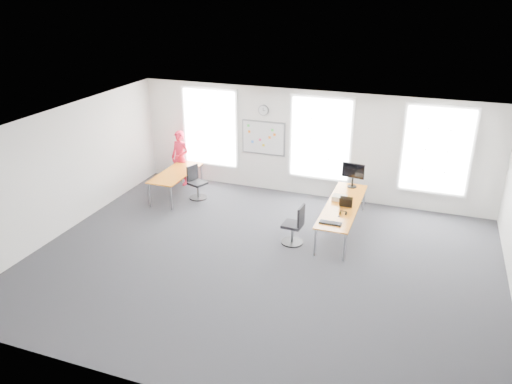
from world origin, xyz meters
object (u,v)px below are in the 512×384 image
at_px(monitor, 353,173).
at_px(person, 180,158).
at_px(chair_right, 295,227).
at_px(desk_right, 343,206).
at_px(headphones, 343,213).
at_px(chair_left, 196,184).
at_px(keyboard, 330,223).
at_px(desk_left, 176,174).

bearing_deg(monitor, person, -174.45).
relative_size(chair_right, person, 0.59).
height_order(desk_right, headphones, headphones).
relative_size(chair_left, monitor, 1.42).
height_order(desk_right, keyboard, keyboard).
bearing_deg(desk_right, desk_left, 173.27).
xyz_separation_m(desk_right, monitor, (0.01, 1.19, 0.44)).
height_order(chair_right, headphones, chair_right).
bearing_deg(keyboard, headphones, 73.51).
bearing_deg(person, chair_left, -30.40).
bearing_deg(monitor, headphones, -78.68).
relative_size(chair_left, person, 0.57).
bearing_deg(keyboard, desk_right, 87.31).
relative_size(desk_left, chair_right, 2.02).
distance_m(desk_right, keyboard, 1.10).
bearing_deg(person, keyboard, -15.65).
bearing_deg(desk_left, headphones, -12.70).
distance_m(desk_left, chair_left, 0.64).
relative_size(keyboard, monitor, 0.76).
distance_m(chair_right, headphones, 1.15).
height_order(desk_left, chair_right, chair_right).
bearing_deg(keyboard, chair_right, 173.66).
distance_m(headphones, monitor, 1.77).
distance_m(chair_left, headphones, 4.51).
distance_m(desk_right, headphones, 0.56).
distance_m(chair_left, keyboard, 4.53).
bearing_deg(desk_left, monitor, 7.29).
bearing_deg(chair_left, desk_right, -79.04).
bearing_deg(person, desk_left, -59.32).
relative_size(chair_left, keyboard, 1.88).
relative_size(headphones, monitor, 0.25).
bearing_deg(headphones, desk_right, 106.52).
relative_size(keyboard, headphones, 2.99).
distance_m(keyboard, monitor, 2.31).
distance_m(desk_right, chair_left, 4.29).
bearing_deg(headphones, keyboard, -101.78).
height_order(desk_right, chair_left, chair_left).
distance_m(desk_left, headphones, 5.05).
height_order(desk_left, headphones, headphones).
xyz_separation_m(chair_left, monitor, (4.25, 0.54, 0.69)).
xyz_separation_m(desk_right, person, (-5.13, 1.43, 0.16)).
height_order(headphones, monitor, monitor).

